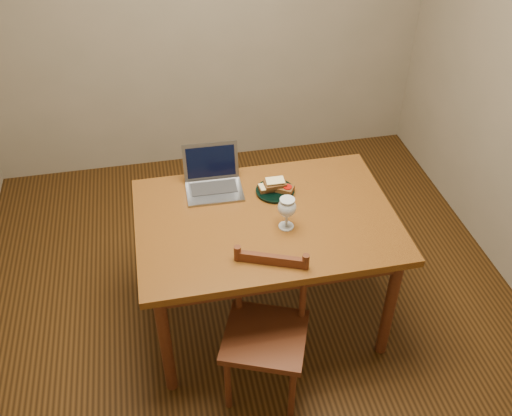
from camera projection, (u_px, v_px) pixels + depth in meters
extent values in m
cube|color=black|center=(248.00, 304.00, 3.40)|extent=(3.20, 3.20, 0.02)
cube|color=#4B240C|center=(266.00, 220.00, 2.87)|extent=(1.30, 0.90, 0.04)
cylinder|color=#441E0E|center=(166.00, 343.00, 2.73)|extent=(0.06, 0.06, 0.70)
cylinder|color=#441E0E|center=(390.00, 307.00, 2.91)|extent=(0.06, 0.06, 0.70)
cylinder|color=#441E0E|center=(156.00, 241.00, 3.30)|extent=(0.06, 0.06, 0.70)
cylinder|color=#441E0E|center=(344.00, 216.00, 3.47)|extent=(0.06, 0.06, 0.70)
cube|color=#441E0E|center=(265.00, 337.00, 2.71)|extent=(0.49, 0.48, 0.04)
cube|color=#441E0E|center=(271.00, 264.00, 2.60)|extent=(0.30, 0.14, 0.11)
cylinder|color=black|center=(275.00, 191.00, 3.01)|extent=(0.21, 0.21, 0.02)
cube|color=slate|center=(215.00, 192.00, 3.01)|extent=(0.30, 0.21, 0.01)
cube|color=slate|center=(211.00, 161.00, 3.04)|extent=(0.30, 0.07, 0.20)
cube|color=black|center=(211.00, 161.00, 3.04)|extent=(0.26, 0.05, 0.16)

